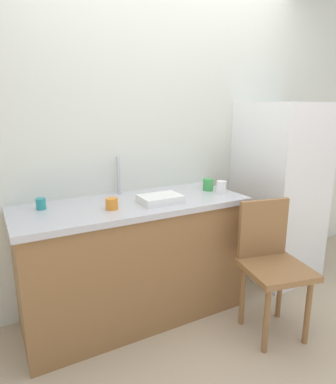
% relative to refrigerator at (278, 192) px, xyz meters
% --- Properties ---
extents(ground_plane, '(8.00, 8.00, 0.00)m').
position_rel_refrigerator_xyz_m(ground_plane, '(-0.98, -0.63, -0.77)').
color(ground_plane, tan).
extents(back_wall, '(4.80, 0.10, 2.65)m').
position_rel_refrigerator_xyz_m(back_wall, '(-0.98, 0.37, 0.56)').
color(back_wall, silver).
rests_on(back_wall, ground_plane).
extents(cabinet_base, '(1.55, 0.60, 0.82)m').
position_rel_refrigerator_xyz_m(cabinet_base, '(-1.38, 0.02, -0.36)').
color(cabinet_base, olive).
rests_on(cabinet_base, ground_plane).
extents(countertop, '(1.59, 0.64, 0.04)m').
position_rel_refrigerator_xyz_m(countertop, '(-1.38, 0.02, 0.08)').
color(countertop, '#B7B7BC').
rests_on(countertop, cabinet_base).
extents(faucet, '(0.02, 0.02, 0.28)m').
position_rel_refrigerator_xyz_m(faucet, '(-1.38, 0.27, 0.24)').
color(faucet, '#B7B7BC').
rests_on(faucet, countertop).
extents(refrigerator, '(0.58, 0.64, 1.53)m').
position_rel_refrigerator_xyz_m(refrigerator, '(0.00, 0.00, 0.00)').
color(refrigerator, white).
rests_on(refrigerator, ground_plane).
extents(chair, '(0.48, 0.48, 0.89)m').
position_rel_refrigerator_xyz_m(chair, '(-0.64, -0.58, -0.27)').
color(chair, olive).
rests_on(chair, ground_plane).
extents(dish_tray, '(0.28, 0.20, 0.05)m').
position_rel_refrigerator_xyz_m(dish_tray, '(-1.22, -0.09, 0.12)').
color(dish_tray, white).
rests_on(dish_tray, countertop).
extents(cup_orange, '(0.08, 0.08, 0.07)m').
position_rel_refrigerator_xyz_m(cup_orange, '(-1.56, -0.08, 0.13)').
color(cup_orange, orange).
rests_on(cup_orange, countertop).
extents(cup_green, '(0.08, 0.08, 0.09)m').
position_rel_refrigerator_xyz_m(cup_green, '(-0.73, 0.04, 0.14)').
color(cup_green, green).
rests_on(cup_green, countertop).
extents(cup_white, '(0.07, 0.07, 0.10)m').
position_rel_refrigerator_xyz_m(cup_white, '(-0.70, -0.09, 0.14)').
color(cup_white, white).
rests_on(cup_white, countertop).
extents(cup_teal, '(0.06, 0.06, 0.07)m').
position_rel_refrigerator_xyz_m(cup_teal, '(-1.95, 0.14, 0.13)').
color(cup_teal, teal).
rests_on(cup_teal, countertop).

